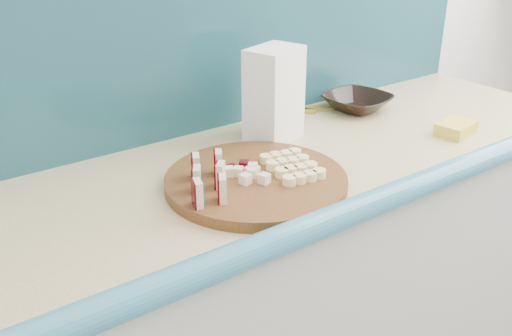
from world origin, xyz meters
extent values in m
cube|color=beige|center=(0.10, 1.50, 0.44)|extent=(2.20, 0.60, 0.88)
cube|color=#D3BC7B|center=(0.10, 1.50, 0.90)|extent=(2.20, 0.60, 0.03)
cube|color=teal|center=(0.10, 1.20, 0.90)|extent=(2.20, 0.06, 0.03)
cube|color=teal|center=(0.10, 1.79, 1.16)|extent=(2.20, 0.02, 0.50)
cylinder|color=#4C2A10|center=(0.10, 1.41, 0.92)|extent=(0.49, 0.49, 0.03)
cube|color=beige|center=(-0.08, 1.37, 0.96)|extent=(0.02, 0.04, 0.06)
cube|color=#44040A|center=(-0.09, 1.37, 0.96)|extent=(0.01, 0.03, 0.06)
cube|color=beige|center=(-0.05, 1.42, 0.96)|extent=(0.02, 0.04, 0.06)
cube|color=#44040A|center=(-0.06, 1.43, 0.96)|extent=(0.01, 0.03, 0.06)
cube|color=beige|center=(-0.02, 1.48, 0.96)|extent=(0.02, 0.04, 0.06)
cube|color=#44040A|center=(-0.03, 1.48, 0.96)|extent=(0.01, 0.03, 0.06)
cube|color=beige|center=(-0.03, 1.36, 0.96)|extent=(0.02, 0.04, 0.06)
cube|color=#44040A|center=(-0.04, 1.36, 0.96)|extent=(0.01, 0.03, 0.06)
cube|color=beige|center=(0.00, 1.41, 0.96)|extent=(0.02, 0.04, 0.06)
cube|color=#44040A|center=(-0.01, 1.41, 0.96)|extent=(0.01, 0.03, 0.06)
cube|color=beige|center=(0.03, 1.47, 0.96)|extent=(0.02, 0.04, 0.06)
cube|color=#44040A|center=(0.03, 1.47, 0.96)|extent=(0.01, 0.03, 0.06)
cube|color=#F8F2C6|center=(0.08, 1.42, 0.95)|extent=(0.02, 0.02, 0.02)
cube|color=#F8F2C6|center=(0.09, 1.42, 0.95)|extent=(0.02, 0.02, 0.02)
cube|color=#44040A|center=(0.09, 1.44, 0.95)|extent=(0.02, 0.02, 0.02)
cube|color=#F8F2C6|center=(0.07, 1.43, 0.95)|extent=(0.02, 0.02, 0.02)
cube|color=#F8F2C6|center=(0.06, 1.43, 0.95)|extent=(0.02, 0.02, 0.02)
cube|color=#F8F2C6|center=(0.05, 1.43, 0.95)|extent=(0.02, 0.02, 0.02)
cube|color=#F8F2C6|center=(0.06, 1.42, 0.95)|extent=(0.02, 0.02, 0.02)
cube|color=#F8F2C6|center=(0.06, 1.41, 0.95)|extent=(0.02, 0.02, 0.02)
cube|color=#44040A|center=(0.06, 1.39, 0.95)|extent=(0.02, 0.02, 0.02)
cube|color=#F8F2C6|center=(0.08, 1.40, 0.95)|extent=(0.02, 0.02, 0.02)
cube|color=#F8F2C6|center=(0.09, 1.40, 0.95)|extent=(0.02, 0.02, 0.02)
cylinder|color=#FAE798|center=(0.13, 1.34, 0.94)|extent=(0.03, 0.03, 0.02)
cylinder|color=#FAE798|center=(0.16, 1.33, 0.94)|extent=(0.03, 0.03, 0.02)
cylinder|color=#FAE798|center=(0.18, 1.33, 0.94)|extent=(0.03, 0.03, 0.02)
cylinder|color=#FAE798|center=(0.20, 1.32, 0.94)|extent=(0.03, 0.03, 0.02)
cylinder|color=#FAE798|center=(0.14, 1.38, 0.94)|extent=(0.03, 0.03, 0.02)
cylinder|color=#FAE798|center=(0.17, 1.37, 0.94)|extent=(0.03, 0.03, 0.02)
cylinder|color=#FAE798|center=(0.19, 1.37, 0.94)|extent=(0.03, 0.03, 0.02)
cylinder|color=#FAE798|center=(0.21, 1.36, 0.94)|extent=(0.03, 0.03, 0.02)
cylinder|color=#FAE798|center=(0.15, 1.42, 0.94)|extent=(0.03, 0.03, 0.02)
cylinder|color=#FAE798|center=(0.17, 1.41, 0.94)|extent=(0.03, 0.03, 0.02)
cylinder|color=#FAE798|center=(0.20, 1.41, 0.94)|extent=(0.03, 0.03, 0.02)
cylinder|color=#FAE798|center=(0.22, 1.40, 0.94)|extent=(0.03, 0.03, 0.02)
cylinder|color=#FAE798|center=(0.16, 1.46, 0.94)|extent=(0.03, 0.03, 0.02)
cylinder|color=#FAE798|center=(0.18, 1.45, 0.94)|extent=(0.03, 0.03, 0.02)
cylinder|color=#FAE798|center=(0.21, 1.45, 0.94)|extent=(0.03, 0.03, 0.02)
cylinder|color=#FAE798|center=(0.23, 1.44, 0.94)|extent=(0.03, 0.03, 0.02)
imported|color=black|center=(0.65, 1.65, 0.93)|extent=(0.23, 0.23, 0.05)
cube|color=white|center=(0.30, 1.62, 1.03)|extent=(0.17, 0.14, 0.25)
cube|color=yellow|center=(0.73, 1.35, 0.93)|extent=(0.12, 0.10, 0.03)
cube|color=gold|center=(0.43, 1.76, 0.91)|extent=(0.05, 0.17, 0.01)
cube|color=gold|center=(0.49, 1.78, 0.91)|extent=(0.11, 0.16, 0.01)
cube|color=gold|center=(0.54, 1.75, 0.91)|extent=(0.16, 0.11, 0.01)
camera|label=1|loc=(-0.57, 0.48, 1.49)|focal=40.00mm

